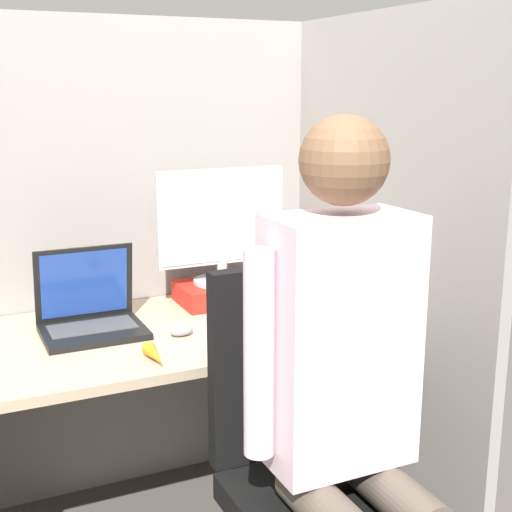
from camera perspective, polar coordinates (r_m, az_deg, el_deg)
cubicle_panel_back at (r=2.59m, az=-9.78°, el=-0.45°), size 1.81×0.05×1.68m
cubicle_panel_right at (r=2.46m, az=8.51°, el=-1.10°), size 0.04×1.34×1.68m
desk at (r=2.34m, az=-7.00°, el=-9.94°), size 1.31×0.70×0.71m
paper_box at (r=2.53m, az=-2.71°, el=-2.88°), size 0.31×0.22×0.07m
monitor at (r=2.47m, az=-2.79°, el=2.54°), size 0.46×0.20×0.40m
laptop at (r=2.27m, az=-13.09°, el=-4.71°), size 0.31×0.25×0.26m
mouse at (r=2.20m, az=-6.00°, el=-5.94°), size 0.07×0.05×0.03m
stapler at (r=2.44m, az=6.60°, el=-3.81°), size 0.04×0.17×0.05m
carrot_toy at (r=2.01m, az=-8.09°, el=-7.86°), size 0.04×0.15×0.04m
office_chair at (r=1.91m, az=4.67°, el=-16.06°), size 0.52×0.56×1.00m
person at (r=1.67m, az=7.48°, el=-9.55°), size 0.48×0.42×1.40m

